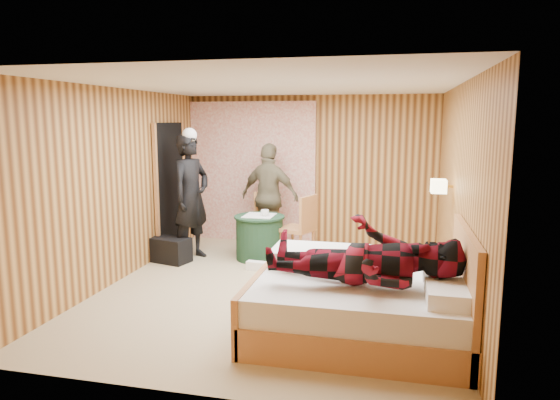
% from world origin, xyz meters
% --- Properties ---
extents(floor, '(4.20, 5.00, 0.01)m').
position_xyz_m(floor, '(0.00, 0.00, 0.00)').
color(floor, tan).
rests_on(floor, ground).
extents(ceiling, '(4.20, 5.00, 0.01)m').
position_xyz_m(ceiling, '(0.00, 0.00, 2.50)').
color(ceiling, white).
rests_on(ceiling, wall_back).
extents(wall_back, '(4.20, 0.02, 2.50)m').
position_xyz_m(wall_back, '(0.00, 2.50, 1.25)').
color(wall_back, tan).
rests_on(wall_back, floor).
extents(wall_left, '(0.02, 5.00, 2.50)m').
position_xyz_m(wall_left, '(-2.10, 0.00, 1.25)').
color(wall_left, tan).
rests_on(wall_left, floor).
extents(wall_right, '(0.02, 5.00, 2.50)m').
position_xyz_m(wall_right, '(2.10, 0.00, 1.25)').
color(wall_right, tan).
rests_on(wall_right, floor).
extents(curtain, '(2.20, 0.08, 2.40)m').
position_xyz_m(curtain, '(-1.00, 2.43, 1.20)').
color(curtain, silver).
rests_on(curtain, floor).
extents(doorway, '(0.06, 0.90, 2.05)m').
position_xyz_m(doorway, '(-2.06, 1.40, 1.02)').
color(doorway, black).
rests_on(doorway, floor).
extents(wall_lamp, '(0.26, 0.24, 0.16)m').
position_xyz_m(wall_lamp, '(1.92, 0.45, 1.30)').
color(wall_lamp, gold).
rests_on(wall_lamp, wall_right).
extents(bed, '(2.05, 1.61, 1.11)m').
position_xyz_m(bed, '(1.12, -1.10, 0.32)').
color(bed, tan).
rests_on(bed, floor).
extents(nightstand, '(0.38, 0.52, 0.50)m').
position_xyz_m(nightstand, '(1.88, 0.20, 0.26)').
color(nightstand, tan).
rests_on(nightstand, floor).
extents(round_table, '(0.76, 0.76, 0.68)m').
position_xyz_m(round_table, '(-0.57, 1.29, 0.34)').
color(round_table, '#1C3C28').
rests_on(round_table, floor).
extents(chair_far, '(0.55, 0.55, 0.93)m').
position_xyz_m(chair_far, '(-0.60, 1.90, 0.54)').
color(chair_far, tan).
rests_on(chair_far, floor).
extents(chair_near, '(0.58, 0.58, 1.00)m').
position_xyz_m(chair_near, '(0.08, 1.29, 0.58)').
color(chair_near, tan).
rests_on(chair_near, floor).
extents(duffel_bag, '(0.71, 0.49, 0.36)m').
position_xyz_m(duffel_bag, '(-1.85, 0.84, 0.18)').
color(duffel_bag, black).
rests_on(duffel_bag, floor).
extents(sneaker_left, '(0.27, 0.12, 0.12)m').
position_xyz_m(sneaker_left, '(-0.51, 1.18, 0.06)').
color(sneaker_left, white).
rests_on(sneaker_left, floor).
extents(sneaker_right, '(0.29, 0.14, 0.13)m').
position_xyz_m(sneaker_right, '(-0.45, 0.71, 0.06)').
color(sneaker_right, white).
rests_on(sneaker_right, floor).
extents(woman_standing, '(0.66, 0.80, 1.90)m').
position_xyz_m(woman_standing, '(-1.58, 1.10, 0.95)').
color(woman_standing, black).
rests_on(woman_standing, floor).
extents(man_at_table, '(1.08, 0.66, 1.72)m').
position_xyz_m(man_at_table, '(-0.57, 1.93, 0.86)').
color(man_at_table, '#6B6247').
rests_on(man_at_table, floor).
extents(man_on_bed, '(0.86, 0.67, 1.77)m').
position_xyz_m(man_on_bed, '(1.15, -1.33, 0.98)').
color(man_on_bed, maroon).
rests_on(man_on_bed, bed).
extents(book_lower, '(0.23, 0.26, 0.02)m').
position_xyz_m(book_lower, '(1.88, 0.15, 0.51)').
color(book_lower, white).
rests_on(book_lower, nightstand).
extents(book_upper, '(0.18, 0.23, 0.02)m').
position_xyz_m(book_upper, '(1.88, 0.15, 0.53)').
color(book_upper, white).
rests_on(book_upper, nightstand).
extents(cup_nightstand, '(0.13, 0.13, 0.09)m').
position_xyz_m(cup_nightstand, '(1.88, 0.33, 0.55)').
color(cup_nightstand, white).
rests_on(cup_nightstand, nightstand).
extents(cup_table, '(0.16, 0.16, 0.10)m').
position_xyz_m(cup_table, '(-0.47, 1.24, 0.72)').
color(cup_table, white).
rests_on(cup_table, round_table).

